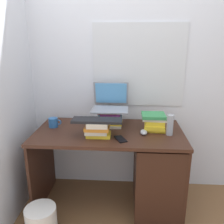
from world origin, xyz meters
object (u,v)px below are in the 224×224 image
object	(u,v)px
keyboard	(97,120)
computer_mouse	(144,132)
water_bottle	(170,125)
desk	(145,167)
book_stack_keyboard_riser	(97,129)
book_stack_tall	(110,118)
book_stack_side	(154,122)
cell_phone	(120,139)
wastebasket	(41,223)
laptop	(110,103)
mug	(53,123)

from	to	relation	value
keyboard	computer_mouse	bearing A→B (deg)	12.07
water_bottle	desk	bearing A→B (deg)	170.57
keyboard	book_stack_keyboard_riser	bearing A→B (deg)	90.27
book_stack_tall	book_stack_side	xyz separation A→B (m)	(0.41, -0.07, -0.00)
keyboard	water_bottle	distance (m)	0.63
water_bottle	cell_phone	distance (m)	0.45
book_stack_keyboard_riser	computer_mouse	size ratio (longest dim) A/B	2.08
water_bottle	cell_phone	world-z (taller)	water_bottle
book_stack_tall	wastebasket	size ratio (longest dim) A/B	0.90
book_stack_keyboard_riser	laptop	bearing A→B (deg)	75.18
book_stack_side	water_bottle	bearing A→B (deg)	-42.33
laptop	mug	distance (m)	0.57
laptop	water_bottle	xyz separation A→B (m)	(0.53, -0.24, -0.13)
desk	book_stack_tall	size ratio (longest dim) A/B	5.42
water_bottle	wastebasket	distance (m)	1.33
cell_phone	water_bottle	bearing A→B (deg)	-7.82
cell_phone	wastebasket	distance (m)	0.93
mug	water_bottle	world-z (taller)	water_bottle
desk	book_stack_tall	bearing A→B (deg)	157.00
book_stack_side	mug	bearing A→B (deg)	179.09
book_stack_keyboard_riser	water_bottle	world-z (taller)	water_bottle
book_stack_tall	computer_mouse	world-z (taller)	book_stack_tall
book_stack_keyboard_riser	cell_phone	xyz separation A→B (m)	(0.20, -0.05, -0.07)
book_stack_tall	mug	world-z (taller)	book_stack_tall
book_stack_keyboard_riser	wastebasket	world-z (taller)	book_stack_keyboard_riser
book_stack_tall	laptop	bearing A→B (deg)	91.52
keyboard	wastebasket	xyz separation A→B (m)	(-0.43, -0.33, -0.77)
laptop	computer_mouse	xyz separation A→B (m)	(0.31, -0.24, -0.20)
book_stack_side	mug	xyz separation A→B (m)	(-0.94, 0.01, -0.03)
laptop	cell_phone	world-z (taller)	laptop
wastebasket	book_stack_keyboard_riser	bearing A→B (deg)	38.06
laptop	mug	size ratio (longest dim) A/B	2.78
keyboard	wastebasket	bearing A→B (deg)	-142.59
computer_mouse	mug	size ratio (longest dim) A/B	0.86
book_stack_tall	laptop	size ratio (longest dim) A/B	0.73
book_stack_tall	mug	distance (m)	0.53
desk	keyboard	distance (m)	0.66
mug	cell_phone	world-z (taller)	mug
laptop	mug	bearing A→B (deg)	-167.61
book_stack_keyboard_riser	keyboard	bearing A→B (deg)	-89.53
book_stack_keyboard_riser	keyboard	xyz separation A→B (m)	(0.00, -0.01, 0.08)
water_bottle	wastebasket	world-z (taller)	water_bottle
book_stack_side	keyboard	bearing A→B (deg)	-158.70
book_stack_keyboard_riser	keyboard	size ratio (longest dim) A/B	0.52
book_stack_keyboard_riser	keyboard	distance (m)	0.08
water_bottle	laptop	bearing A→B (deg)	155.67
book_stack_tall	water_bottle	world-z (taller)	water_bottle
laptop	cell_phone	bearing A→B (deg)	-73.06
book_stack_side	wastebasket	distance (m)	1.27
book_stack_keyboard_riser	computer_mouse	world-z (taller)	book_stack_keyboard_riser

